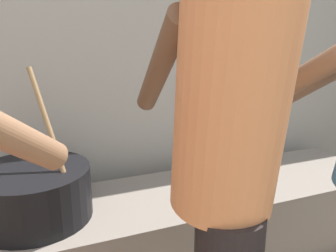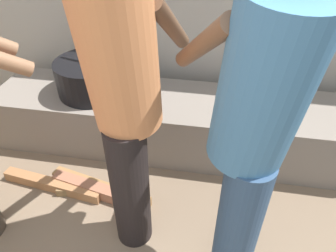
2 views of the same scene
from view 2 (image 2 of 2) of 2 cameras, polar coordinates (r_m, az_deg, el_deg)
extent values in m
cube|color=slate|center=(2.34, 1.21, 0.67)|extent=(2.72, 0.60, 0.42)
cylinder|color=black|center=(2.34, -13.81, 8.97)|extent=(0.53, 0.53, 0.24)
cylinder|color=#937047|center=(2.18, -12.73, 16.29)|extent=(0.14, 0.24, 0.51)
cylinder|color=black|center=(1.63, -7.01, -11.39)|extent=(0.20, 0.20, 0.78)
cylinder|color=#D17F4C|center=(1.22, -8.95, 12.11)|extent=(0.34, 0.42, 0.66)
cylinder|color=brown|center=(1.36, 0.49, 18.21)|extent=(0.13, 0.48, 0.36)
cylinder|color=brown|center=(1.45, -10.37, 18.92)|extent=(0.13, 0.48, 0.36)
cylinder|color=navy|center=(1.51, 12.89, -17.49)|extent=(0.20, 0.20, 0.78)
cylinder|color=teal|center=(1.06, 17.37, 6.73)|extent=(0.43, 0.47, 0.67)
cylinder|color=brown|center=(1.28, 18.14, 15.29)|extent=(0.26, 0.46, 0.36)
cylinder|color=brown|center=(1.16, 6.29, 14.75)|extent=(0.26, 0.46, 0.36)
cube|color=#9E6A42|center=(2.25, -20.73, -10.18)|extent=(0.72, 0.16, 0.07)
cube|color=olive|center=(2.13, -12.45, -11.28)|extent=(0.72, 0.24, 0.08)
cube|color=#9E6248|center=(2.14, -13.86, -11.27)|extent=(0.59, 0.19, 0.08)
cube|color=olive|center=(2.13, -12.97, -11.74)|extent=(0.54, 0.13, 0.06)
camera|label=1|loc=(0.97, -57.39, -0.51)|focal=37.88mm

